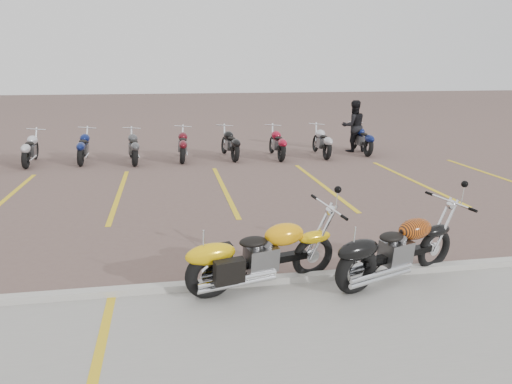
% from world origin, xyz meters
% --- Properties ---
extents(ground, '(100.00, 100.00, 0.00)m').
position_xyz_m(ground, '(0.00, 0.00, 0.00)').
color(ground, brown).
rests_on(ground, ground).
extents(curb, '(60.00, 0.18, 0.12)m').
position_xyz_m(curb, '(0.00, -2.00, 0.06)').
color(curb, '#ADAAA3').
rests_on(curb, ground).
extents(parking_stripes, '(38.00, 5.50, 0.01)m').
position_xyz_m(parking_stripes, '(0.00, 4.00, 0.00)').
color(parking_stripes, gold).
rests_on(parking_stripes, ground).
extents(yellow_cruiser, '(2.33, 0.74, 0.98)m').
position_xyz_m(yellow_cruiser, '(-0.20, -2.09, 0.49)').
color(yellow_cruiser, black).
rests_on(yellow_cruiser, ground).
extents(flame_cruiser, '(2.24, 0.96, 0.96)m').
position_xyz_m(flame_cruiser, '(1.83, -2.23, 0.48)').
color(flame_cruiser, black).
rests_on(flame_cruiser, ground).
extents(person_b, '(0.97, 0.77, 1.92)m').
position_xyz_m(person_b, '(5.49, 9.05, 0.96)').
color(person_b, black).
rests_on(person_b, ground).
extents(bg_bike_row, '(15.55, 2.02, 1.10)m').
position_xyz_m(bg_bike_row, '(-1.78, 8.42, 0.55)').
color(bg_bike_row, black).
rests_on(bg_bike_row, ground).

